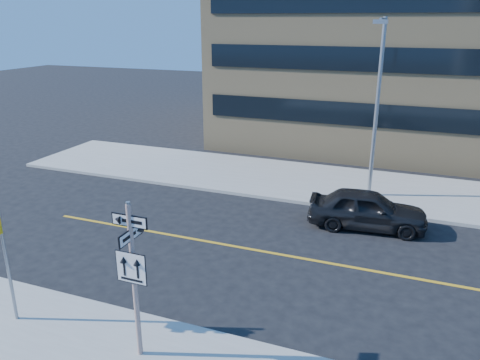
% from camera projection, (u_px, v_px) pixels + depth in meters
% --- Properties ---
extents(ground, '(120.00, 120.00, 0.00)m').
position_uv_depth(ground, '(187.00, 304.00, 13.90)').
color(ground, black).
rests_on(ground, ground).
extents(sign_pole, '(0.92, 0.92, 4.06)m').
position_uv_depth(sign_pole, '(133.00, 273.00, 10.89)').
color(sign_pole, silver).
rests_on(sign_pole, near_sidewalk).
extents(parked_car_a, '(2.35, 4.84, 1.59)m').
position_uv_depth(parked_car_a, '(367.00, 209.00, 18.82)').
color(parked_car_a, black).
rests_on(parked_car_a, ground).
extents(streetlight_a, '(0.55, 2.25, 8.00)m').
position_uv_depth(streetlight_a, '(377.00, 98.00, 20.48)').
color(streetlight_a, gray).
rests_on(streetlight_a, far_sidewalk).
extents(building_brick, '(18.00, 18.00, 18.00)m').
position_uv_depth(building_brick, '(374.00, 5.00, 32.35)').
color(building_brick, tan).
rests_on(building_brick, ground).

